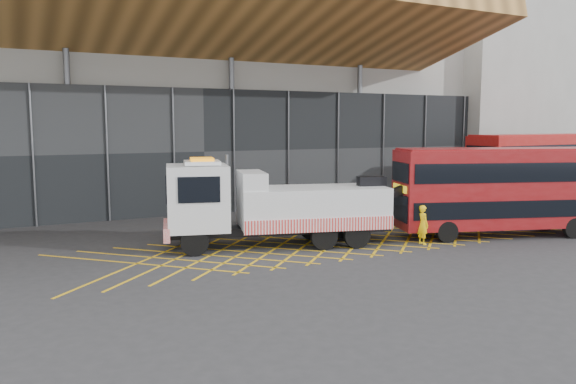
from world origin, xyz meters
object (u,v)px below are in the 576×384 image
worker (423,225)px  bus_second (537,164)px  recovery_truck (270,205)px  bus_towed (504,187)px

worker → bus_second: bearing=-62.0°
recovery_truck → bus_second: (24.40, 5.15, 0.80)m
bus_towed → worker: (-5.05, 0.25, -1.57)m
bus_second → worker: bus_second is taller
bus_second → worker: bearing=-159.3°
bus_towed → worker: size_ratio=5.98×
recovery_truck → worker: recovery_truck is taller
bus_second → recovery_truck: bearing=-171.9°
bus_towed → bus_second: 15.12m
bus_towed → recovery_truck: bearing=-176.6°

